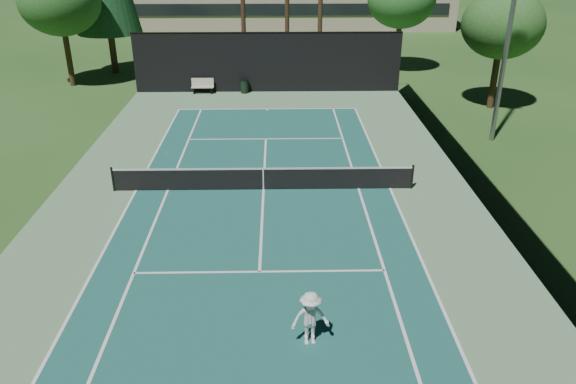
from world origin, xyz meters
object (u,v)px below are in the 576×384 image
(player, at_px, (310,319))
(tennis_ball_d, at_px, (166,154))
(tennis_ball_b, at_px, (267,172))
(tennis_ball_c, at_px, (339,172))
(trash_bin, at_px, (244,86))
(tennis_net, at_px, (263,178))
(park_bench, at_px, (203,85))

(player, bearing_deg, tennis_ball_d, 107.67)
(tennis_ball_b, relative_size, tennis_ball_c, 0.95)
(tennis_ball_b, height_order, trash_bin, trash_bin)
(tennis_ball_b, xyz_separation_m, trash_bin, (-1.71, 13.81, 0.44))
(tennis_ball_b, relative_size, trash_bin, 0.07)
(tennis_net, relative_size, tennis_ball_d, 200.35)
(tennis_ball_b, bearing_deg, tennis_net, -93.37)
(tennis_ball_b, xyz_separation_m, tennis_ball_d, (-5.06, 2.42, -0.00))
(tennis_ball_c, xyz_separation_m, trash_bin, (-5.02, 13.91, 0.44))
(tennis_net, bearing_deg, tennis_ball_d, 139.03)
(tennis_net, distance_m, tennis_ball_d, 6.57)
(tennis_net, xyz_separation_m, tennis_ball_d, (-4.95, 4.29, -0.53))
(player, bearing_deg, tennis_ball_b, 89.90)
(player, distance_m, tennis_ball_b, 11.86)
(player, relative_size, park_bench, 1.08)
(tennis_ball_c, bearing_deg, tennis_net, -152.50)
(player, distance_m, park_bench, 26.24)
(player, relative_size, tennis_ball_c, 21.72)
(tennis_ball_b, xyz_separation_m, park_bench, (-4.55, 13.81, 0.51))
(player, distance_m, tennis_ball_d, 15.57)
(tennis_ball_d, relative_size, trash_bin, 0.07)
(player, bearing_deg, park_bench, 96.34)
(tennis_net, distance_m, tennis_ball_b, 1.95)
(tennis_ball_d, xyz_separation_m, trash_bin, (3.35, 11.40, 0.45))
(tennis_ball_b, height_order, tennis_ball_c, tennis_ball_c)
(tennis_ball_b, bearing_deg, tennis_ball_c, -1.60)
(tennis_ball_d, bearing_deg, trash_bin, 73.62)
(tennis_ball_b, distance_m, tennis_ball_c, 3.32)
(tennis_net, relative_size, tennis_ball_c, 173.63)
(tennis_ball_b, bearing_deg, tennis_ball_d, 154.45)
(player, xyz_separation_m, tennis_ball_b, (-1.35, 11.76, -0.77))
(tennis_ball_c, height_order, tennis_ball_d, tennis_ball_c)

